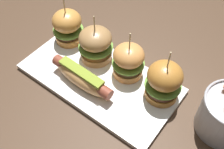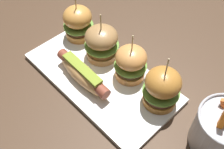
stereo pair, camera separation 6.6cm
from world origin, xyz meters
The scene contains 8 objects.
ground_plane centered at (0.00, 0.00, 0.00)m, with size 3.00×3.00×0.00m, color #422D1E.
platter_main centered at (0.00, 0.00, 0.01)m, with size 0.41×0.21×0.01m, color white.
hot_dog centered at (-0.02, -0.04, 0.04)m, with size 0.19×0.05×0.05m.
slider_far_left centered at (-0.16, 0.06, 0.06)m, with size 0.09×0.09×0.14m.
slider_center_left centered at (-0.05, 0.05, 0.06)m, with size 0.09×0.09×0.14m.
slider_center_right centered at (0.05, 0.06, 0.06)m, with size 0.08×0.08×0.14m.
slider_far_right centered at (0.16, 0.05, 0.07)m, with size 0.09×0.09×0.15m.
fries_bucket centered at (0.31, 0.06, 0.05)m, with size 0.13×0.13×0.15m.
Camera 2 is at (0.34, -0.29, 0.56)m, focal length 43.12 mm.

